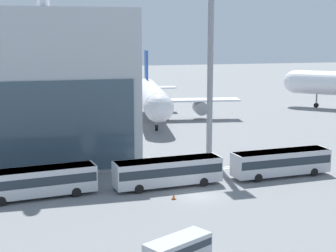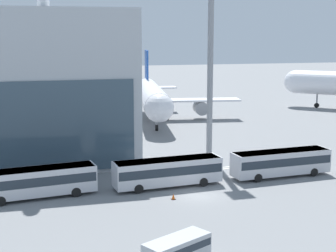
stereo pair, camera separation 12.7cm
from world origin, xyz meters
name	(u,v)px [view 1 (the left image)]	position (x,y,z in m)	size (l,w,h in m)	color
ground_plane	(198,196)	(0.00, 0.00, 0.00)	(440.00, 440.00, 0.00)	slate
airliner_at_gate_far	(151,97)	(6.15, 46.96, 4.61)	(35.04, 34.00, 13.21)	white
shuttle_bus_0	(37,181)	(-16.17, 3.82, 1.83)	(12.31, 4.34, 3.09)	silver
shuttle_bus_1	(168,171)	(-2.18, 4.08, 1.83)	(12.24, 3.80, 3.09)	silver
shuttle_bus_2	(281,161)	(11.80, 4.62, 1.83)	(12.22, 3.65, 3.09)	silver
service_van_crossing	(178,250)	(-6.65, -15.14, 1.26)	(5.55, 4.17, 2.12)	#B2B7BC
floodlight_mast	(211,31)	(6.97, 16.23, 16.97)	(2.50, 2.50, 29.27)	gray
lane_stripe_3	(213,168)	(5.38, 10.13, 0.00)	(11.14, 0.25, 0.01)	silver
lane_stripe_4	(199,173)	(2.95, 8.73, 0.00)	(9.11, 0.25, 0.01)	silver
traffic_cone_0	(174,197)	(-2.78, -0.37, 0.29)	(0.45, 0.45, 0.59)	black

